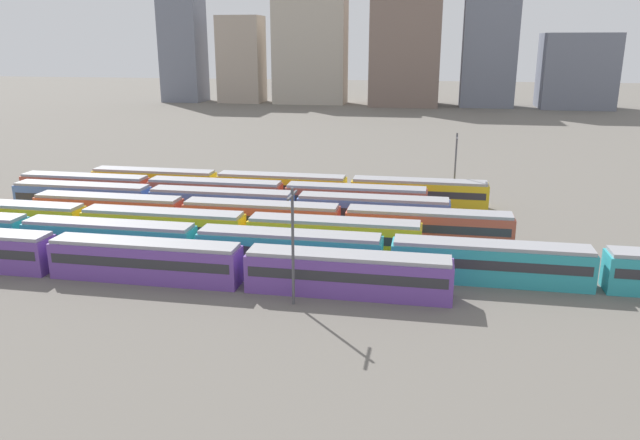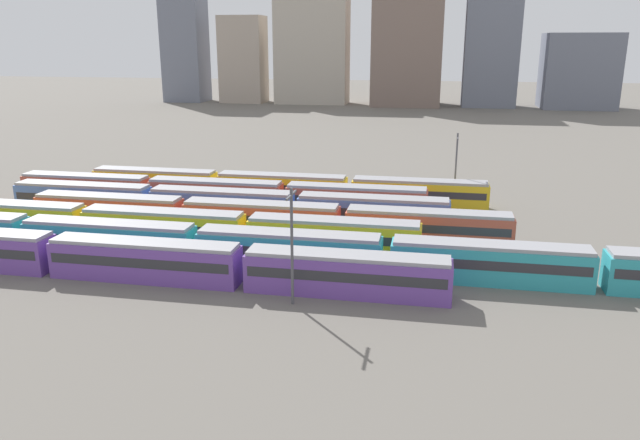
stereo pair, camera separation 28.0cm
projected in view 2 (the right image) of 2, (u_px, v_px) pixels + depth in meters
ground_plane at (102, 225)px, 74.45m from camera, size 600.00×600.00×0.00m
train_track_0 at (145, 260)px, 56.82m from camera, size 55.80×3.06×3.75m
train_track_1 at (289, 250)px, 59.52m from camera, size 93.60×3.06×3.75m
train_track_2 at (164, 226)px, 67.16m from camera, size 55.80×3.06×3.75m
train_track_3 at (261, 218)px, 70.35m from camera, size 55.80×3.06×3.75m
train_track_4 at (222, 204)px, 76.43m from camera, size 55.80×3.06×3.75m
train_track_5 at (216, 193)px, 81.82m from camera, size 55.80×3.06×3.75m
train_track_6 at (282, 187)px, 85.34m from camera, size 55.80×3.06×3.75m
catenary_pole_0 at (292, 241)px, 50.36m from camera, size 0.24×3.20×10.08m
catenary_pole_1 at (456, 165)px, 83.17m from camera, size 0.24×3.20×9.62m
distant_building_0 at (185, 39)px, 224.39m from camera, size 14.29×12.81×45.19m
distant_building_1 at (243, 60)px, 222.51m from camera, size 15.51×12.07×30.44m
distant_building_2 at (312, 50)px, 217.05m from camera, size 25.43×12.47×37.11m
distant_building_3 at (408, 39)px, 209.98m from camera, size 23.37×21.88×44.85m
distant_building_4 at (492, 36)px, 204.82m from camera, size 17.60×13.32×46.45m
distant_building_5 at (579, 71)px, 202.82m from camera, size 23.17×17.90×24.22m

